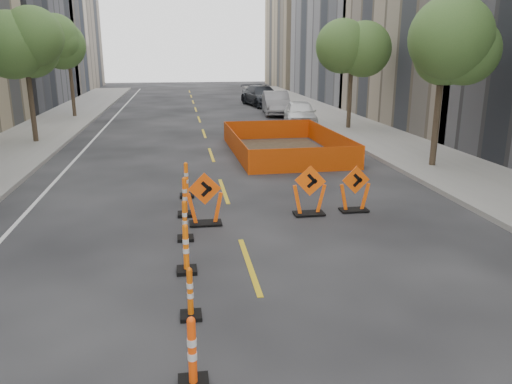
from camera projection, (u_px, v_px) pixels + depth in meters
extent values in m
plane|color=black|center=(290.00, 382.00, 6.98)|extent=(140.00, 140.00, 0.00)
cube|color=gray|center=(446.00, 166.00, 19.70)|extent=(4.00, 90.00, 0.15)
cube|color=gray|center=(480.00, 7.00, 30.20)|extent=(12.00, 16.00, 14.00)
cube|color=tan|center=(321.00, 22.00, 63.01)|extent=(12.00, 14.00, 16.00)
cylinder|color=#382B1E|center=(33.00, 112.00, 24.31)|extent=(0.24, 0.24, 3.15)
sphere|color=#3F6B2E|center=(25.00, 49.00, 23.50)|extent=(2.80, 2.80, 2.80)
cylinder|color=#382B1E|center=(73.00, 95.00, 33.82)|extent=(0.24, 0.24, 3.15)
sphere|color=#3F6B2E|center=(68.00, 49.00, 33.01)|extent=(2.80, 2.80, 2.80)
cylinder|color=#382B1E|center=(436.00, 129.00, 19.20)|extent=(0.24, 0.24, 3.15)
sphere|color=#3F6B2E|center=(443.00, 48.00, 18.39)|extent=(2.80, 2.80, 2.80)
cylinder|color=#382B1E|center=(349.00, 103.00, 28.70)|extent=(0.24, 0.24, 3.15)
sphere|color=#3F6B2E|center=(352.00, 49.00, 27.89)|extent=(2.80, 2.80, 2.80)
imported|color=white|center=(300.00, 113.00, 30.50)|extent=(2.44, 4.74, 1.55)
imported|color=gray|center=(276.00, 103.00, 36.00)|extent=(2.21, 5.12, 1.64)
imported|color=black|center=(262.00, 96.00, 41.66)|extent=(3.34, 6.09, 1.67)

